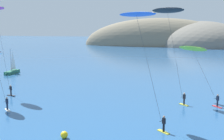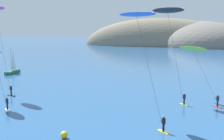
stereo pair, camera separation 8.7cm
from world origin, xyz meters
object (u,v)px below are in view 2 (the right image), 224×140
at_px(kitesurfer_black, 168,16).
at_px(marker_buoy, 64,135).
at_px(kitesurfer_lime, 195,53).
at_px(sailboat_near, 12,71).
at_px(kitesurfer_blue, 138,21).

height_order(kitesurfer_black, marker_buoy, kitesurfer_black).
relative_size(kitesurfer_black, marker_buoy, 18.85).
bearing_deg(kitesurfer_lime, sailboat_near, 160.45).
bearing_deg(sailboat_near, marker_buoy, -49.62).
bearing_deg(sailboat_near, kitesurfer_blue, -37.17).
xyz_separation_m(sailboat_near, kitesurfer_lime, (39.14, -13.90, 6.13)).
distance_m(kitesurfer_blue, kitesurfer_black, 10.45).
bearing_deg(sailboat_near, kitesurfer_lime, -19.55).
height_order(kitesurfer_blue, kitesurfer_lime, kitesurfer_blue).
relative_size(kitesurfer_blue, kitesurfer_lime, 1.54).
relative_size(sailboat_near, kitesurfer_lime, 0.76).
height_order(sailboat_near, kitesurfer_blue, kitesurfer_blue).
xyz_separation_m(kitesurfer_blue, kitesurfer_black, (2.62, 10.08, 0.92)).
xyz_separation_m(kitesurfer_lime, marker_buoy, (-12.18, -17.80, -6.42)).
bearing_deg(kitesurfer_lime, marker_buoy, -124.39).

